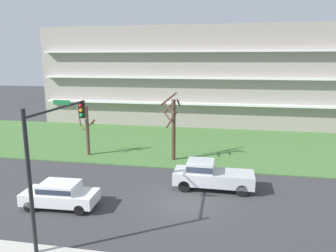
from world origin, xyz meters
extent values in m
plane|color=#38383A|center=(0.00, 0.00, 0.00)|extent=(160.00, 160.00, 0.00)
cube|color=#477238|center=(0.00, 14.00, 0.04)|extent=(80.00, 16.00, 0.08)
cube|color=#9E938C|center=(0.00, 27.41, 6.51)|extent=(45.34, 10.82, 13.03)
cube|color=white|center=(0.00, 21.55, 3.26)|extent=(43.53, 0.90, 0.24)
cube|color=white|center=(0.00, 21.55, 6.51)|extent=(43.53, 0.90, 0.24)
cube|color=white|center=(0.00, 21.55, 9.77)|extent=(43.53, 0.90, 0.24)
cylinder|color=brown|center=(-10.13, 8.26, 2.33)|extent=(0.33, 0.33, 4.67)
cylinder|color=brown|center=(-9.66, 8.53, 3.13)|extent=(0.70, 1.07, 0.68)
cylinder|color=brown|center=(-10.20, 8.82, 2.75)|extent=(1.23, 0.30, 1.04)
cylinder|color=brown|center=(-10.67, 7.89, 3.76)|extent=(0.94, 1.27, 1.67)
cylinder|color=#4C3828|center=(-2.11, 8.24, 2.70)|extent=(0.36, 0.36, 5.40)
cylinder|color=#4C3828|center=(-2.59, 7.79, 4.03)|extent=(1.07, 1.13, 0.87)
cylinder|color=#4C3828|center=(-1.69, 8.20, 5.18)|extent=(0.24, 0.94, 0.70)
cylinder|color=#4C3828|center=(-2.65, 8.82, 5.38)|extent=(1.34, 1.25, 1.11)
cylinder|color=#4C3828|center=(-2.39, 7.76, 4.72)|extent=(1.11, 0.74, 0.81)
cylinder|color=#4C3828|center=(-2.52, 8.63, 4.75)|extent=(0.96, 1.01, 1.09)
cylinder|color=#4C3828|center=(-2.35, 8.68, 3.58)|extent=(1.07, 0.68, 1.51)
cube|color=white|center=(-7.25, -2.00, 0.67)|extent=(4.48, 2.00, 0.70)
cube|color=white|center=(-7.25, -2.00, 1.29)|extent=(2.28, 1.76, 0.55)
cube|color=#2D3847|center=(-7.25, -2.00, 1.29)|extent=(2.23, 1.79, 0.30)
cylinder|color=black|center=(-5.75, -1.14, 0.32)|extent=(0.65, 0.25, 0.64)
cylinder|color=black|center=(-5.67, -2.72, 0.32)|extent=(0.65, 0.25, 0.64)
cylinder|color=black|center=(-8.82, -1.28, 0.32)|extent=(0.65, 0.25, 0.64)
cylinder|color=black|center=(-8.75, -2.86, 0.32)|extent=(0.65, 0.25, 0.64)
cube|color=#B7BABF|center=(1.64, 2.50, 0.82)|extent=(5.41, 2.03, 0.85)
cube|color=#B7BABF|center=(0.74, 2.51, 1.60)|extent=(1.81, 1.85, 0.70)
cube|color=#2D3847|center=(0.74, 2.51, 1.60)|extent=(1.77, 1.89, 0.38)
cylinder|color=black|center=(-0.25, 1.62, 0.40)|extent=(0.80, 0.22, 0.80)
cylinder|color=black|center=(-0.24, 3.40, 0.40)|extent=(0.80, 0.22, 0.80)
cylinder|color=black|center=(3.53, 1.60, 0.40)|extent=(0.80, 0.22, 0.80)
cylinder|color=black|center=(3.54, 3.38, 0.40)|extent=(0.80, 0.22, 0.80)
cylinder|color=black|center=(-5.91, -6.60, 3.37)|extent=(0.18, 0.18, 6.74)
cylinder|color=black|center=(-5.91, -3.76, 6.34)|extent=(0.12, 5.67, 0.12)
cube|color=black|center=(-5.91, -1.23, 5.84)|extent=(0.28, 0.28, 0.90)
sphere|color=red|center=(-5.91, -1.38, 6.14)|extent=(0.20, 0.20, 0.20)
sphere|color=#F2A519|center=(-5.91, -1.38, 5.86)|extent=(0.20, 0.20, 0.20)
sphere|color=green|center=(-5.91, -1.38, 5.58)|extent=(0.20, 0.20, 0.20)
cube|color=#197238|center=(-5.91, -3.48, 6.59)|extent=(0.90, 0.04, 0.24)
camera|label=1|loc=(2.33, -18.14, 8.69)|focal=33.79mm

